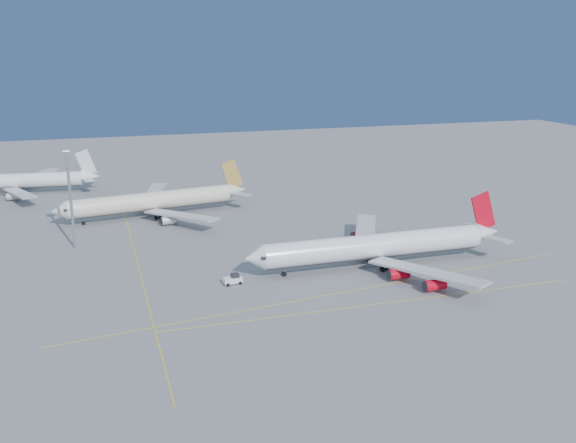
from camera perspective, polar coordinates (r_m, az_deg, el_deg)
The scene contains 7 objects.
ground at distance 142.36m, azimuth 3.96°, elevation -5.44°, with size 500.00×500.00×0.00m, color slate.
taxiway_lines at distance 143.70m, azimuth -2.46°, elevation -5.21°, with size 118.86×140.00×0.02m.
airliner_virgin at distance 152.66m, azimuth 8.18°, elevation -2.16°, with size 65.44×58.96×16.18m.
airliner_etihad at distance 198.84m, azimuth -11.71°, elevation 1.81°, with size 60.09×54.92×15.72m.
airliner_third at distance 243.39m, azimuth -22.86°, elevation 3.34°, with size 56.02×51.38×15.02m.
pushback_tug at distance 141.52m, azimuth -4.91°, elevation -5.14°, with size 4.22×2.82×2.27m.
light_mast at distance 170.20m, azimuth -18.83°, elevation 2.65°, with size 2.25×2.25×26.01m.
Camera 1 is at (-48.91, -123.61, 50.93)m, focal length 40.00 mm.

